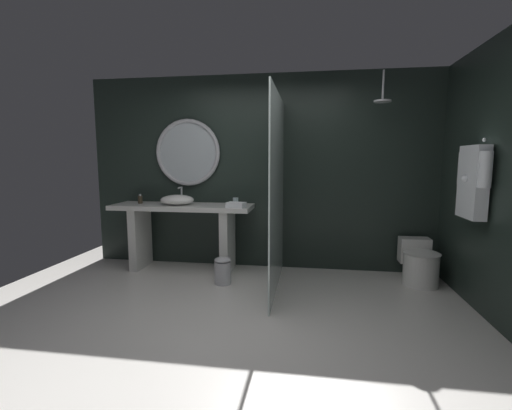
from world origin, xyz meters
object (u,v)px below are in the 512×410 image
object	(u,v)px
vessel_sink	(177,200)
round_wall_mirror	(188,153)
soap_dispenser	(140,199)
hanging_bathrobe	(473,180)
waste_bin	(223,270)
rain_shower_head	(383,98)
toilet	(419,264)
tumbler_cup	(236,202)
folded_hand_towel	(236,205)

from	to	relation	value
vessel_sink	round_wall_mirror	xyz separation A→B (m)	(0.06, 0.29, 0.62)
vessel_sink	soap_dispenser	xyz separation A→B (m)	(-0.55, 0.06, -0.01)
vessel_sink	hanging_bathrobe	xyz separation A→B (m)	(3.28, -0.74, 0.33)
hanging_bathrobe	round_wall_mirror	bearing A→B (deg)	162.20
waste_bin	rain_shower_head	bearing A→B (deg)	12.55
round_wall_mirror	hanging_bathrobe	distance (m)	3.40
vessel_sink	hanging_bathrobe	size ratio (longest dim) A/B	0.58
soap_dispenser	toilet	xyz separation A→B (m)	(3.59, -0.12, -0.70)
tumbler_cup	waste_bin	world-z (taller)	tumbler_cup
waste_bin	soap_dispenser	bearing A→B (deg)	158.54
waste_bin	folded_hand_towel	bearing A→B (deg)	69.82
hanging_bathrobe	folded_hand_towel	size ratio (longest dim) A/B	3.43
hanging_bathrobe	waste_bin	world-z (taller)	hanging_bathrobe
hanging_bathrobe	folded_hand_towel	distance (m)	2.55
tumbler_cup	rain_shower_head	distance (m)	2.15
round_wall_mirror	toilet	xyz separation A→B (m)	(2.98, -0.36, -1.33)
waste_bin	vessel_sink	bearing A→B (deg)	148.35
tumbler_cup	hanging_bathrobe	xyz separation A→B (m)	(2.49, -0.74, 0.35)
tumbler_cup	round_wall_mirror	size ratio (longest dim) A/B	0.12
tumbler_cup	toilet	xyz separation A→B (m)	(2.25, -0.07, -0.70)
round_wall_mirror	hanging_bathrobe	xyz separation A→B (m)	(3.22, -1.04, -0.29)
hanging_bathrobe	waste_bin	distance (m)	2.81
soap_dispenser	hanging_bathrobe	world-z (taller)	hanging_bathrobe
waste_bin	round_wall_mirror	bearing A→B (deg)	132.02
round_wall_mirror	folded_hand_towel	world-z (taller)	round_wall_mirror
hanging_bathrobe	waste_bin	bearing A→B (deg)	173.35
round_wall_mirror	hanging_bathrobe	bearing A→B (deg)	-17.80
toilet	soap_dispenser	bearing A→B (deg)	178.03
tumbler_cup	toilet	bearing A→B (deg)	-1.72
toilet	waste_bin	world-z (taller)	toilet
soap_dispenser	vessel_sink	bearing A→B (deg)	-5.79
tumbler_cup	folded_hand_towel	distance (m)	0.16
soap_dispenser	waste_bin	xyz separation A→B (m)	(1.27, -0.50, -0.78)
vessel_sink	rain_shower_head	xyz separation A→B (m)	(2.54, -0.04, 1.23)
round_wall_mirror	tumbler_cup	bearing A→B (deg)	-21.81
soap_dispenser	toilet	size ratio (longest dim) A/B	0.21
soap_dispenser	hanging_bathrobe	distance (m)	3.93
rain_shower_head	toilet	distance (m)	2.01
folded_hand_towel	soap_dispenser	bearing A→B (deg)	171.46
round_wall_mirror	toilet	size ratio (longest dim) A/B	1.48
toilet	round_wall_mirror	bearing A→B (deg)	173.11
vessel_sink	waste_bin	xyz separation A→B (m)	(0.72, -0.44, -0.79)
rain_shower_head	toilet	xyz separation A→B (m)	(0.50, -0.03, -1.94)
vessel_sink	folded_hand_towel	size ratio (longest dim) A/B	1.97
hanging_bathrobe	toilet	bearing A→B (deg)	109.52
soap_dispenser	round_wall_mirror	world-z (taller)	round_wall_mirror
folded_hand_towel	vessel_sink	bearing A→B (deg)	169.65
vessel_sink	rain_shower_head	bearing A→B (deg)	-0.85
tumbler_cup	round_wall_mirror	world-z (taller)	round_wall_mirror
soap_dispenser	toilet	bearing A→B (deg)	-1.97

